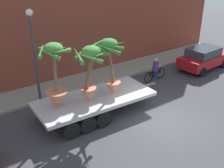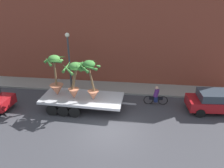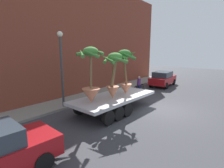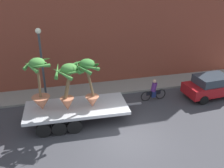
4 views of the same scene
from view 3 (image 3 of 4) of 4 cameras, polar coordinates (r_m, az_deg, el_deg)
ground_plane at (r=12.19m, az=16.57°, el=-7.80°), size 60.00×60.00×0.00m
sidewalk at (r=15.38m, az=-4.94°, el=-3.20°), size 24.00×2.20×0.15m
building_facade at (r=16.17m, az=-9.75°, el=14.60°), size 24.00×1.20×9.79m
flatbed_trailer at (r=10.95m, az=-0.04°, el=-5.23°), size 6.88×2.73×0.98m
potted_palm_rear at (r=9.51m, az=-6.86°, el=1.89°), size 1.55×1.58×3.03m
potted_palm_middle at (r=10.32m, az=0.65°, el=4.03°), size 1.68×1.68×2.71m
potted_palm_front at (r=11.23m, az=4.24°, el=4.88°), size 1.48×1.67×2.88m
cyclist at (r=16.24m, az=8.72°, el=-0.37°), size 1.84×0.36×1.54m
parked_car at (r=19.69m, az=16.20°, el=1.75°), size 4.19×2.04×1.58m
street_lamp at (r=11.66m, az=-16.19°, el=7.61°), size 0.36×0.36×4.83m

